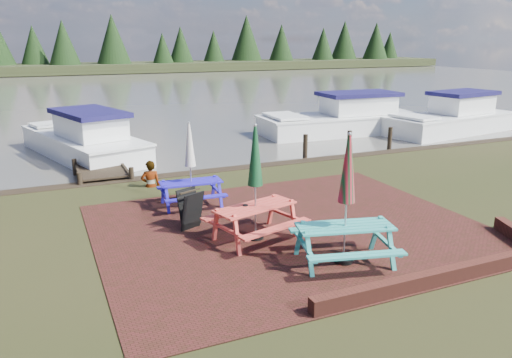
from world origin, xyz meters
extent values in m
plane|color=black|center=(0.00, 0.00, 0.00)|extent=(120.00, 120.00, 0.00)
cube|color=#321710|center=(0.00, 1.00, 0.01)|extent=(9.00, 7.50, 0.02)
cube|color=#4C1E16|center=(1.50, -2.60, 0.15)|extent=(6.00, 0.22, 0.30)
cube|color=#4C4941|center=(0.00, 37.00, 0.00)|extent=(120.00, 60.00, 0.02)
cube|color=black|center=(0.00, 66.00, 0.50)|extent=(120.00, 10.00, 1.20)
cube|color=teal|center=(0.13, -1.08, 0.79)|extent=(2.05, 1.19, 0.04)
cube|color=teal|center=(-0.05, -1.78, 0.48)|extent=(1.93, 0.72, 0.04)
cube|color=teal|center=(0.30, -0.38, 0.48)|extent=(1.93, 0.72, 0.04)
cube|color=teal|center=(-0.68, -0.88, 0.39)|extent=(0.49, 1.64, 0.79)
cube|color=teal|center=(0.93, -1.28, 0.39)|extent=(0.49, 1.64, 0.79)
cylinder|color=black|center=(0.13, -1.08, 0.05)|extent=(0.38, 0.38, 0.11)
cylinder|color=#B2B2B7|center=(0.13, -1.08, 1.33)|extent=(0.04, 0.04, 2.67)
cone|color=#B3192C|center=(0.13, -1.08, 1.97)|extent=(0.34, 0.34, 1.33)
cube|color=#D84337|center=(-1.02, 0.79, 0.78)|extent=(2.02, 1.21, 0.04)
cube|color=#D84337|center=(-0.83, 0.10, 0.47)|extent=(1.89, 0.75, 0.04)
cube|color=#D84337|center=(-1.21, 1.48, 0.47)|extent=(1.89, 0.75, 0.04)
cube|color=#D84337|center=(-1.81, 0.57, 0.39)|extent=(0.52, 1.60, 0.78)
cube|color=#D84337|center=(-0.23, 1.01, 0.39)|extent=(0.52, 1.60, 0.78)
cylinder|color=black|center=(-1.02, 0.79, 0.05)|extent=(0.38, 0.38, 0.11)
cylinder|color=#B2B2B7|center=(-1.02, 0.79, 1.31)|extent=(0.04, 0.04, 2.63)
cone|color=#103D1E|center=(-1.02, 0.79, 1.94)|extent=(0.34, 0.34, 1.31)
cube|color=#2419BC|center=(-1.67, 3.64, 0.68)|extent=(1.69, 0.75, 0.04)
cube|color=#2419BC|center=(-1.72, 3.02, 0.41)|extent=(1.66, 0.33, 0.04)
cube|color=#2419BC|center=(-1.63, 4.27, 0.41)|extent=(1.66, 0.33, 0.04)
cube|color=#2419BC|center=(-2.39, 3.69, 0.34)|extent=(0.17, 1.43, 0.68)
cube|color=#2419BC|center=(-0.96, 3.60, 0.34)|extent=(0.17, 1.43, 0.68)
cylinder|color=black|center=(-1.67, 3.64, 0.05)|extent=(0.33, 0.33, 0.09)
cylinder|color=#B2B2B7|center=(-1.67, 3.64, 1.15)|extent=(0.03, 0.03, 2.30)
cone|color=silver|center=(-1.67, 3.64, 1.70)|extent=(0.29, 0.29, 1.15)
cube|color=black|center=(-2.17, 1.88, 0.48)|extent=(0.62, 0.44, 0.94)
cube|color=black|center=(-2.17, 2.20, 0.48)|extent=(0.62, 0.44, 0.94)
cube|color=black|center=(-2.17, 2.04, 0.93)|extent=(0.55, 0.27, 0.03)
cube|color=black|center=(-3.50, 11.50, 0.12)|extent=(1.60, 9.00, 0.06)
cube|color=black|center=(-4.25, 11.50, 0.17)|extent=(0.08, 9.00, 0.08)
cube|color=black|center=(-2.75, 11.50, 0.17)|extent=(0.08, 9.00, 0.08)
cylinder|color=black|center=(-4.30, 7.00, -0.10)|extent=(0.16, 0.16, 1.00)
cylinder|color=black|center=(-2.70, 7.00, -0.10)|extent=(0.16, 0.16, 1.00)
cube|color=white|center=(-3.73, 12.01, 0.14)|extent=(4.50, 7.69, 1.04)
cube|color=white|center=(-3.73, 12.01, 0.68)|extent=(4.59, 7.84, 0.08)
cube|color=white|center=(-3.48, 11.18, 1.18)|extent=(2.61, 3.45, 0.88)
cube|color=#141140|center=(-3.48, 11.18, 1.68)|extent=(2.93, 3.92, 0.19)
cube|color=white|center=(-4.54, 14.66, 0.82)|extent=(2.41, 1.87, 0.10)
cube|color=white|center=(8.64, 12.19, 0.15)|extent=(8.23, 3.20, 1.08)
cube|color=white|center=(8.64, 12.19, 0.72)|extent=(8.39, 3.27, 0.09)
cube|color=white|center=(9.61, 12.14, 1.23)|extent=(3.50, 2.19, 0.92)
cube|color=#141140|center=(9.61, 12.14, 1.75)|extent=(3.99, 2.43, 0.19)
cube|color=white|center=(5.56, 12.34, 0.86)|extent=(1.57, 2.46, 0.11)
cube|color=white|center=(13.71, 10.04, 0.16)|extent=(7.42, 3.59, 1.09)
cube|color=white|center=(13.71, 10.04, 0.73)|extent=(7.57, 3.66, 0.09)
cube|color=white|center=(14.56, 10.17, 1.25)|extent=(3.23, 2.25, 0.93)
cube|color=#141140|center=(14.56, 10.17, 1.78)|extent=(3.69, 2.52, 0.20)
cube|color=white|center=(11.04, 9.62, 0.87)|extent=(1.60, 2.31, 0.11)
imported|color=gray|center=(-2.31, 5.93, 0.81)|extent=(0.64, 0.46, 1.63)
camera|label=1|loc=(-5.25, -8.93, 4.40)|focal=35.00mm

